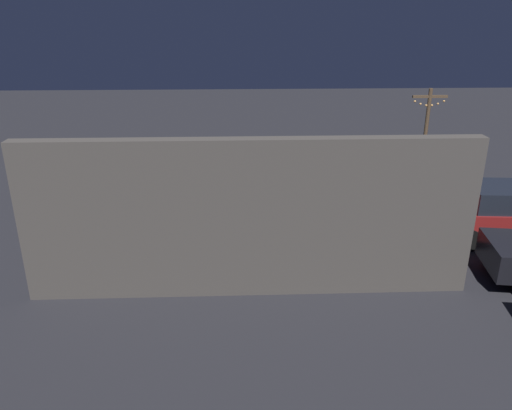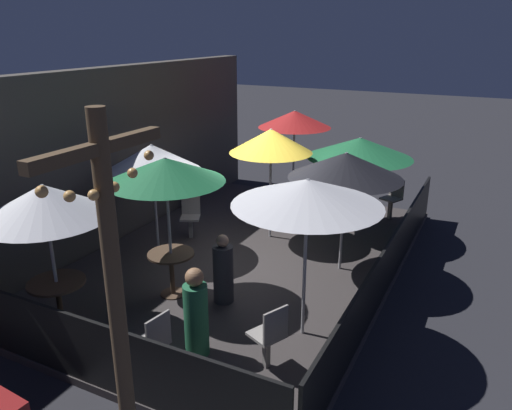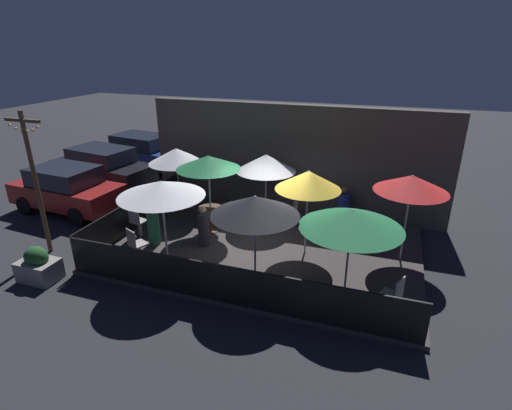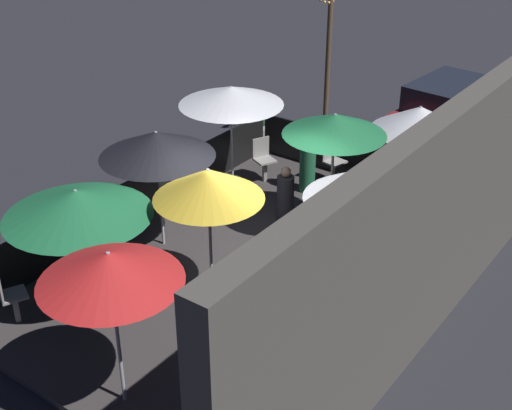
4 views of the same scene
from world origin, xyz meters
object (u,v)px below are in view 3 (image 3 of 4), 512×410
Objects in this scene: patio_umbrella_2 at (161,189)px; patio_chair_3 at (136,244)px; patio_umbrella_1 at (208,162)px; patron_1 at (153,224)px; patio_chair_1 at (292,212)px; patron_2 at (204,228)px; patio_chair_2 at (137,221)px; patio_umbrella_4 at (412,184)px; parked_car_2 at (142,151)px; light_post at (35,177)px; parked_car_1 at (103,167)px; patron_0 at (343,206)px; planter_box at (38,266)px; dining_table_0 at (180,197)px; patio_chair_0 at (393,295)px; dining_table_1 at (211,213)px; patio_umbrella_0 at (176,156)px; patio_umbrella_5 at (352,219)px; patio_umbrella_6 at (266,163)px; parked_car_0 at (67,189)px; patio_umbrella_7 at (255,206)px; patio_umbrella_3 at (308,180)px.

patio_umbrella_2 is 2.50× the size of patio_chair_3.
patio_umbrella_1 is 2.37m from patron_1.
patron_2 is (-2.05, -2.01, 0.03)m from patio_chair_1.
patio_umbrella_4 is at bearing -72.28° from patio_chair_2.
parked_car_2 reaches higher than patio_chair_2.
patio_umbrella_1 is 3.05m from patio_chair_3.
light_post reaches higher than parked_car_1.
patron_0 reaches higher than planter_box.
parked_car_2 reaches higher than dining_table_0.
patio_chair_0 is 9.37m from light_post.
parked_car_2 is at bearing 138.53° from dining_table_1.
patio_umbrella_0 is 2.36× the size of patio_chair_0.
patio_umbrella_5 is at bearing 13.64° from planter_box.
dining_table_0 is (-2.90, -0.39, -1.34)m from patio_umbrella_6.
patio_umbrella_4 reaches higher than patio_umbrella_0.
patron_2 is at bearing -36.62° from parked_car_2.
patio_umbrella_2 is at bearing -110.91° from patio_umbrella_6.
patio_chair_1 is 0.23× the size of parked_car_0.
dining_table_1 is at bearing -0.00° from patio_chair_1.
dining_table_1 is at bearing 51.08° from planter_box.
patio_chair_3 reaches higher than planter_box.
patron_2 is 5.75m from parked_car_0.
parked_car_2 is at bearing 155.80° from patio_umbrella_4.
dining_table_0 is 0.71× the size of patron_0.
patio_umbrella_1 is at bearing -0.00° from patio_chair_3.
light_post reaches higher than patio_chair_2.
dining_table_1 is (1.57, -0.92, -1.42)m from patio_umbrella_0.
patio_umbrella_7 is 2.89× the size of dining_table_1.
patio_chair_2 is at bearing -150.50° from patio_umbrella_1.
patio_umbrella_3 is 0.59× the size of parked_car_0.
patio_umbrella_1 is 1.01× the size of patio_umbrella_4.
patio_umbrella_1 reaches higher than parked_car_2.
patio_chair_0 is 11.12m from parked_car_0.
patio_umbrella_1 reaches higher than patio_umbrella_7.
patron_2 is at bearing 21.21° from light_post.
patio_umbrella_1 is at bearing -135.39° from patio_umbrella_6.
parked_car_1 is at bearing 139.70° from patio_umbrella_2.
patio_umbrella_6 reaches higher than patio_chair_0.
patron_0 is (-1.82, 1.98, -1.63)m from patio_umbrella_4.
patio_umbrella_6 is 6.83m from planter_box.
patio_umbrella_7 is at bearing -39.96° from patio_umbrella_0.
patio_umbrella_3 reaches higher than parked_car_1.
parked_car_2 reaches higher than dining_table_1.
patio_umbrella_0 is 0.95× the size of patio_umbrella_2.
patio_umbrella_2 is 3.72m from planter_box.
patio_umbrella_0 reaches higher than patio_chair_1.
patio_umbrella_6 is 2.85m from patron_2.
planter_box is at bearing -107.03° from patio_umbrella_0.
patio_umbrella_7 reaches higher than parked_car_2.
patio_umbrella_4 is at bearing -3.43° from parked_car_1.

